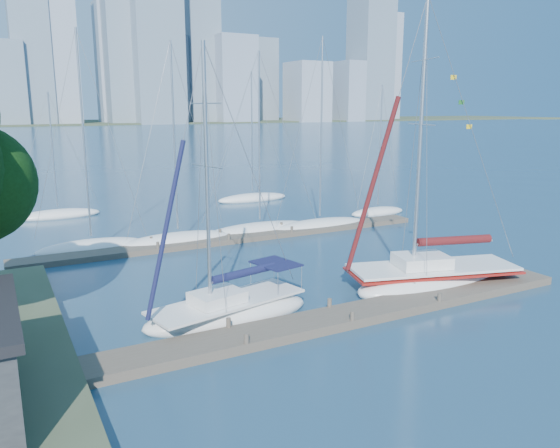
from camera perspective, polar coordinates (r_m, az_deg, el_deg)
ground at (r=24.85m, az=6.32°, el=-10.12°), size 700.00×700.00×0.00m
near_dock at (r=24.78m, az=6.33°, el=-9.69°), size 26.00×2.00×0.40m
far_dock at (r=39.14m, az=-4.46°, el=-1.48°), size 30.00×1.80×0.36m
far_shore at (r=339.30m, az=-26.12°, el=9.38°), size 800.00×100.00×1.50m
sailboat_navy at (r=24.70m, az=-5.50°, el=-7.72°), size 8.16×4.14×12.50m
sailboat_maroon at (r=30.12m, az=15.65°, el=-4.25°), size 10.03×5.58×15.26m
bg_boat_0 at (r=38.32m, az=-19.06°, el=-2.25°), size 7.50×4.55×14.51m
bg_boat_1 at (r=38.77m, az=-10.58°, el=-1.63°), size 8.33×4.72×13.98m
bg_boat_2 at (r=41.42m, az=-2.10°, el=-0.56°), size 9.05×4.58×13.64m
bg_boat_3 at (r=42.93m, az=4.18°, el=-0.11°), size 8.56×3.30×14.81m
bg_boat_5 at (r=49.29m, az=10.16°, el=1.28°), size 5.75×2.99×11.49m
bg_boat_6 at (r=50.92m, az=-22.15°, el=0.91°), size 7.16×2.93×10.92m
bg_boat_7 at (r=55.74m, az=-2.88°, el=2.73°), size 7.82×3.53×13.12m
skyline at (r=312.06m, az=-23.10°, el=16.15°), size 503.76×51.31×112.14m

